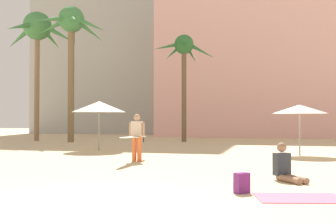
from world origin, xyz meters
name	(u,v)px	position (x,y,z in m)	size (l,w,h in m)	color
ground	(91,207)	(0.00, 0.00, 0.00)	(120.00, 120.00, 0.00)	beige
hotel_pink	(263,66)	(2.13, 32.63, 6.69)	(19.25, 8.30, 13.37)	beige
hotel_tower_gray	(121,8)	(-14.64, 38.65, 15.11)	(19.09, 8.96, 30.23)	#A8A8A3
palm_tree_left	(37,33)	(-13.86, 19.78, 8.00)	(5.99, 6.28, 9.54)	#896B4C
palm_tree_center	(71,31)	(-10.46, 18.64, 7.69)	(5.72, 5.41, 9.40)	brown
palm_tree_right	(184,54)	(-3.04, 21.14, 6.15)	(4.06, 4.46, 7.54)	brown
cafe_umbrella_2	(99,107)	(-5.28, 11.87, 2.17)	(2.68, 2.68, 2.44)	gray
cafe_umbrella_3	(299,109)	(4.11, 11.56, 1.97)	(2.29, 2.29, 2.16)	gray
beach_towel	(300,198)	(3.51, 1.76, 0.01)	(1.63, 1.03, 0.01)	#EF6684
backpack	(241,183)	(2.39, 2.02, 0.20)	(0.35, 0.35, 0.42)	#702B74
person_near_right	(136,136)	(-1.79, 7.38, 0.93)	(0.60, 3.19, 1.73)	orange
person_far_left	(286,168)	(3.33, 3.99, 0.33)	(0.84, 0.99, 0.94)	#936B51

